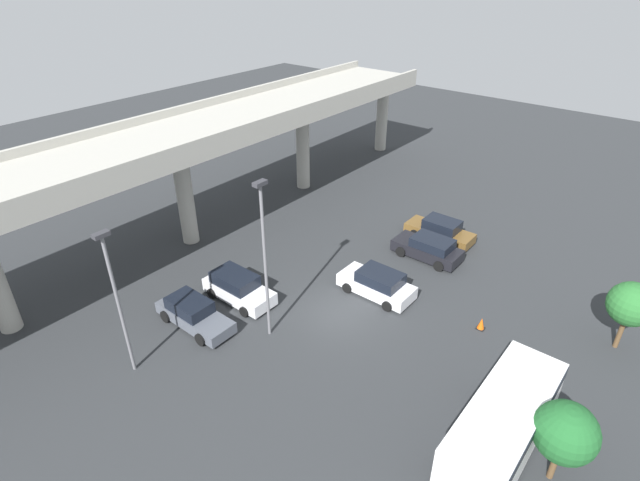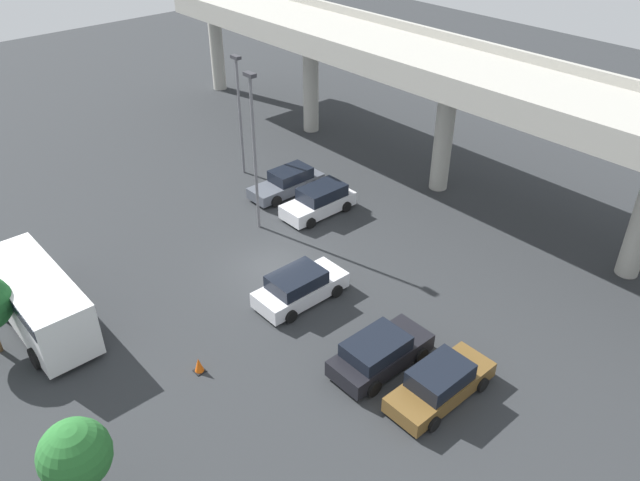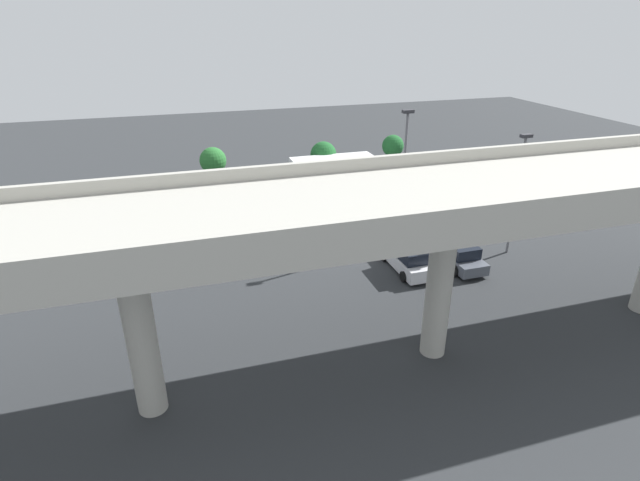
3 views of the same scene
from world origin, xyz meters
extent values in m
plane|color=#2D3033|center=(0.00, 0.00, 0.00)|extent=(104.86, 104.86, 0.00)
cube|color=#ADAAA0|center=(0.00, 13.17, 7.44)|extent=(48.94, 6.91, 0.90)
cube|color=#ADAAA0|center=(0.00, 9.86, 8.16)|extent=(48.94, 0.30, 0.55)
cube|color=#ADAAA0|center=(0.00, 16.47, 8.16)|extent=(48.94, 0.30, 0.55)
cylinder|color=#ADAAA0|center=(0.00, 13.17, 3.49)|extent=(1.12, 1.12, 6.99)
cylinder|color=#ADAAA0|center=(12.23, 13.17, 3.49)|extent=(1.12, 1.12, 6.99)
cube|color=#515660|center=(-5.71, 5.55, 0.52)|extent=(1.72, 4.84, 0.65)
cube|color=black|center=(-5.71, 5.90, 1.19)|extent=(1.58, 2.44, 0.68)
cylinder|color=black|center=(-4.83, 4.05, 0.35)|extent=(0.22, 0.71, 0.71)
cylinder|color=black|center=(-6.59, 4.05, 0.35)|extent=(0.22, 0.71, 0.71)
cylinder|color=black|center=(-4.83, 7.05, 0.35)|extent=(0.22, 0.71, 0.71)
cylinder|color=black|center=(-6.59, 7.05, 0.35)|extent=(0.22, 0.71, 0.71)
cube|color=silver|center=(-2.58, 5.39, 0.56)|extent=(1.83, 4.48, 0.78)
cube|color=black|center=(-2.58, 5.69, 1.30)|extent=(1.68, 2.66, 0.70)
cylinder|color=black|center=(-1.64, 4.01, 0.31)|extent=(0.22, 0.63, 0.63)
cylinder|color=black|center=(-3.51, 4.01, 0.31)|extent=(0.22, 0.63, 0.63)
cylinder|color=black|center=(-1.64, 6.78, 0.31)|extent=(0.22, 0.63, 0.63)
cylinder|color=black|center=(-3.51, 6.78, 0.31)|extent=(0.22, 0.63, 0.63)
cube|color=silver|center=(2.95, -0.54, 0.55)|extent=(1.90, 4.56, 0.77)
cube|color=black|center=(2.95, -0.79, 1.27)|extent=(1.75, 2.55, 0.66)
cylinder|color=black|center=(1.98, 0.87, 0.31)|extent=(0.22, 0.62, 0.62)
cylinder|color=black|center=(3.92, 0.87, 0.31)|extent=(0.22, 0.62, 0.62)
cylinder|color=black|center=(1.98, -1.96, 0.31)|extent=(0.22, 0.62, 0.62)
cylinder|color=black|center=(3.92, -1.96, 0.31)|extent=(0.22, 0.62, 0.62)
cube|color=black|center=(8.54, -0.90, 0.56)|extent=(1.92, 4.55, 0.74)
cube|color=black|center=(8.54, -1.23, 1.24)|extent=(1.76, 2.60, 0.61)
cylinder|color=black|center=(7.56, 0.51, 0.35)|extent=(0.22, 0.69, 0.69)
cylinder|color=black|center=(9.52, 0.51, 0.35)|extent=(0.22, 0.69, 0.69)
cylinder|color=black|center=(7.56, -2.31, 0.35)|extent=(0.22, 0.69, 0.69)
cylinder|color=black|center=(9.52, -2.31, 0.35)|extent=(0.22, 0.69, 0.69)
cube|color=brown|center=(11.29, -0.40, 0.51)|extent=(1.78, 4.80, 0.68)
cube|color=black|center=(11.29, -0.52, 1.21)|extent=(1.64, 2.40, 0.72)
cylinder|color=black|center=(10.38, 1.09, 0.31)|extent=(0.22, 0.62, 0.62)
cylinder|color=black|center=(12.20, 1.09, 0.31)|extent=(0.22, 0.62, 0.62)
cylinder|color=black|center=(10.38, -1.89, 0.31)|extent=(0.22, 0.62, 0.62)
cylinder|color=black|center=(12.20, -1.89, 0.31)|extent=(0.22, 0.62, 0.62)
cube|color=white|center=(-3.11, -10.48, 1.55)|extent=(7.30, 2.41, 2.57)
cube|color=black|center=(-3.11, -10.48, 2.47)|extent=(7.15, 2.46, 0.56)
cylinder|color=black|center=(-5.37, -11.70, 0.48)|extent=(0.96, 0.29, 0.96)
cylinder|color=black|center=(-5.37, -9.25, 0.48)|extent=(0.96, 0.29, 0.96)
cylinder|color=black|center=(-0.84, -11.70, 0.48)|extent=(0.96, 0.29, 0.96)
cylinder|color=black|center=(-0.84, -9.25, 0.48)|extent=(0.96, 0.29, 0.96)
cylinder|color=slate|center=(-9.78, 5.23, 3.75)|extent=(0.16, 0.16, 7.50)
cube|color=#333338|center=(-9.78, 5.23, 7.60)|extent=(0.70, 0.35, 0.20)
cylinder|color=slate|center=(-3.67, 1.90, 4.34)|extent=(0.16, 0.16, 8.67)
cube|color=#333338|center=(-3.67, 1.90, 8.77)|extent=(0.70, 0.35, 0.20)
cylinder|color=brown|center=(-9.91, -12.96, 0.96)|extent=(0.24, 0.24, 1.92)
sphere|color=#1E5B28|center=(-9.91, -12.96, 2.79)|extent=(2.05, 2.05, 2.05)
cylinder|color=brown|center=(-2.88, -12.56, 0.78)|extent=(0.24, 0.24, 1.56)
sphere|color=#1E5B28|center=(-2.88, -12.56, 2.57)|extent=(2.38, 2.38, 2.38)
cylinder|color=brown|center=(6.92, -12.82, 0.90)|extent=(0.24, 0.24, 1.79)
sphere|color=#286B2D|center=(6.92, -12.82, 2.76)|extent=(2.27, 2.27, 2.27)
cube|color=black|center=(3.85, -6.78, 0.02)|extent=(0.44, 0.44, 0.04)
cone|color=#EA590F|center=(3.85, -6.78, 0.35)|extent=(0.40, 0.40, 0.70)
camera|label=1|loc=(-18.07, -13.28, 17.84)|focal=28.00mm
camera|label=2|loc=(21.15, -15.39, 18.60)|focal=35.00mm
camera|label=3|loc=(10.45, 29.56, 14.08)|focal=28.00mm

